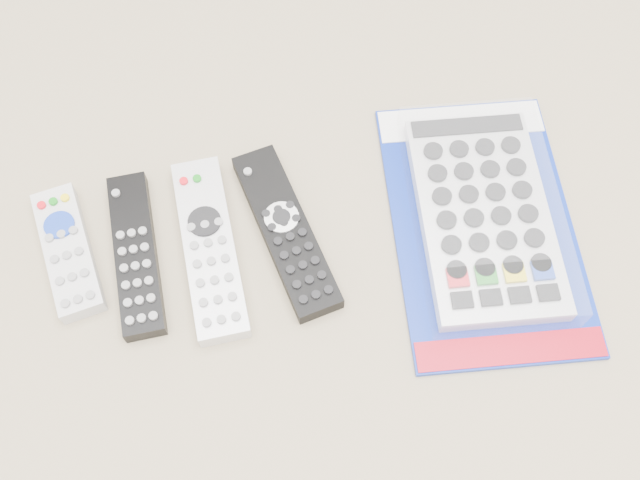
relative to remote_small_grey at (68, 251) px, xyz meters
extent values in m
plane|color=gray|center=(0.21, -0.05, -0.01)|extent=(5.00, 5.00, 0.00)
cube|color=#B5B6B8|center=(0.00, 0.00, 0.00)|extent=(0.06, 0.15, 0.02)
cylinder|color=#1635A8|center=(0.00, 0.03, 0.01)|extent=(0.04, 0.04, 0.00)
cube|color=black|center=(0.07, -0.02, 0.00)|extent=(0.04, 0.18, 0.02)
cube|color=silver|center=(0.14, -0.03, 0.00)|extent=(0.05, 0.20, 0.02)
cylinder|color=black|center=(0.14, 0.00, 0.01)|extent=(0.03, 0.03, 0.00)
cube|color=black|center=(0.22, -0.02, 0.00)|extent=(0.08, 0.20, 0.02)
cylinder|color=silver|center=(0.22, -0.02, 0.01)|extent=(0.04, 0.04, 0.00)
cube|color=#0D2694|center=(0.42, -0.06, -0.01)|extent=(0.23, 0.33, 0.01)
cube|color=white|center=(0.44, 0.07, 0.00)|extent=(0.19, 0.07, 0.00)
cube|color=#A20B1C|center=(0.40, -0.20, 0.00)|extent=(0.18, 0.05, 0.00)
cube|color=silver|center=(0.42, -0.06, 0.00)|extent=(0.16, 0.25, 0.02)
cube|color=white|center=(0.42, -0.06, 0.01)|extent=(0.18, 0.27, 0.04)
camera|label=1|loc=(0.18, -0.36, 0.65)|focal=40.00mm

